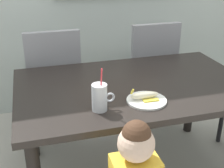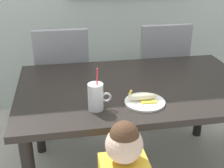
% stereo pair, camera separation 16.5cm
% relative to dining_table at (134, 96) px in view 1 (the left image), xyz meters
% --- Properties ---
extents(dining_table, '(1.51, 0.94, 0.72)m').
position_rel_dining_table_xyz_m(dining_table, '(0.00, 0.00, 0.00)').
color(dining_table, black).
rests_on(dining_table, ground).
extents(dining_chair_left, '(0.44, 0.45, 0.96)m').
position_rel_dining_table_xyz_m(dining_chair_left, '(-0.46, 0.66, -0.09)').
color(dining_chair_left, gray).
rests_on(dining_chair_left, ground).
extents(dining_chair_right, '(0.44, 0.44, 0.96)m').
position_rel_dining_table_xyz_m(dining_chair_right, '(0.39, 0.67, -0.09)').
color(dining_chair_right, gray).
rests_on(dining_chair_right, ground).
extents(milk_cup, '(0.13, 0.08, 0.25)m').
position_rel_dining_table_xyz_m(milk_cup, '(-0.30, -0.28, 0.15)').
color(milk_cup, silver).
rests_on(milk_cup, dining_table).
extents(snack_plate, '(0.23, 0.23, 0.01)m').
position_rel_dining_table_xyz_m(snack_plate, '(-0.02, -0.25, 0.09)').
color(snack_plate, white).
rests_on(snack_plate, dining_table).
extents(peeled_banana, '(0.17, 0.11, 0.07)m').
position_rel_dining_table_xyz_m(peeled_banana, '(-0.02, -0.24, 0.12)').
color(peeled_banana, '#F4EAC6').
rests_on(peeled_banana, snack_plate).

